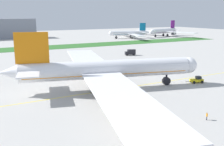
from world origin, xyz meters
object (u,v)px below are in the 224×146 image
object	(u,v)px
ground_crew_wingwalker_starboard	(110,115)
pushback_tug	(197,80)
ground_crew_wingwalker_port	(207,115)
parked_airliner_far_right	(164,31)
parked_airliner_far_centre	(129,33)
airliner_foreground	(104,70)
ground_crew_marshaller_front	(132,111)
service_truck_baggage_loader	(131,52)

from	to	relation	value
ground_crew_wingwalker_starboard	pushback_tug	bearing A→B (deg)	19.44
ground_crew_wingwalker_port	parked_airliner_far_right	bearing A→B (deg)	52.72
parked_airliner_far_centre	ground_crew_wingwalker_starboard	bearing A→B (deg)	-123.64
ground_crew_wingwalker_port	ground_crew_wingwalker_starboard	size ratio (longest dim) A/B	0.95
airliner_foreground	ground_crew_marshaller_front	size ratio (longest dim) A/B	58.10
ground_crew_wingwalker_port	service_truck_baggage_loader	bearing A→B (deg)	67.47
service_truck_baggage_loader	ground_crew_marshaller_front	bearing A→B (deg)	-122.49
pushback_tug	ground_crew_wingwalker_starboard	bearing A→B (deg)	-160.56
service_truck_baggage_loader	ground_crew_wingwalker_port	bearing A→B (deg)	-112.53
ground_crew_wingwalker_port	parked_airliner_far_right	distance (m)	220.66
ground_crew_wingwalker_starboard	parked_airliner_far_right	world-z (taller)	parked_airliner_far_right
airliner_foreground	parked_airliner_far_right	size ratio (longest dim) A/B	1.38
service_truck_baggage_loader	parked_airliner_far_right	world-z (taller)	parked_airliner_far_right
ground_crew_marshaller_front	parked_airliner_far_right	distance (m)	221.04
parked_airliner_far_centre	ground_crew_marshaller_front	bearing A→B (deg)	-122.31
ground_crew_marshaller_front	ground_crew_wingwalker_port	bearing A→B (deg)	-38.00
pushback_tug	ground_crew_wingwalker_starboard	world-z (taller)	pushback_tug
airliner_foreground	ground_crew_wingwalker_port	world-z (taller)	airliner_foreground
airliner_foreground	service_truck_baggage_loader	distance (m)	68.28
parked_airliner_far_centre	pushback_tug	bearing A→B (deg)	-114.78
parked_airliner_far_centre	parked_airliner_far_right	xyz separation A→B (m)	(42.71, 2.09, 0.59)
airliner_foreground	ground_crew_wingwalker_port	xyz separation A→B (m)	(8.00, -31.86, -4.85)
ground_crew_marshaller_front	service_truck_baggage_loader	distance (m)	88.72
ground_crew_marshaller_front	parked_airliner_far_centre	xyz separation A→B (m)	(103.48, 163.64, 3.74)
pushback_tug	ground_crew_marshaller_front	bearing A→B (deg)	-157.74
ground_crew_wingwalker_port	ground_crew_wingwalker_starboard	xyz separation A→B (m)	(-17.95, 9.84, 0.05)
airliner_foreground	ground_crew_wingwalker_starboard	bearing A→B (deg)	-114.30
service_truck_baggage_loader	ground_crew_wingwalker_starboard	bearing A→B (deg)	-125.35
airliner_foreground	ground_crew_wingwalker_starboard	world-z (taller)	airliner_foreground
ground_crew_marshaller_front	parked_airliner_far_centre	size ratio (longest dim) A/B	0.03
service_truck_baggage_loader	airliner_foreground	bearing A→B (deg)	-129.25
ground_crew_wingwalker_starboard	parked_airliner_far_right	xyz separation A→B (m)	(151.59, 165.70, 4.26)
pushback_tug	service_truck_baggage_loader	xyz separation A→B (m)	(13.23, 60.74, 0.69)
ground_crew_wingwalker_port	parked_airliner_far_centre	bearing A→B (deg)	62.33
ground_crew_wingwalker_starboard	ground_crew_wingwalker_port	bearing A→B (deg)	-28.74
parked_airliner_far_centre	service_truck_baggage_loader	bearing A→B (deg)	-122.15
parked_airliner_far_right	parked_airliner_far_centre	bearing A→B (deg)	-177.19
parked_airliner_far_centre	airliner_foreground	bearing A→B (deg)	-124.94
airliner_foreground	parked_airliner_far_right	xyz separation A→B (m)	(141.65, 143.68, -0.54)
ground_crew_wingwalker_port	parked_airliner_far_centre	world-z (taller)	parked_airliner_far_centre
airliner_foreground	service_truck_baggage_loader	world-z (taller)	airliner_foreground
ground_crew_marshaller_front	ground_crew_wingwalker_starboard	world-z (taller)	ground_crew_wingwalker_starboard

